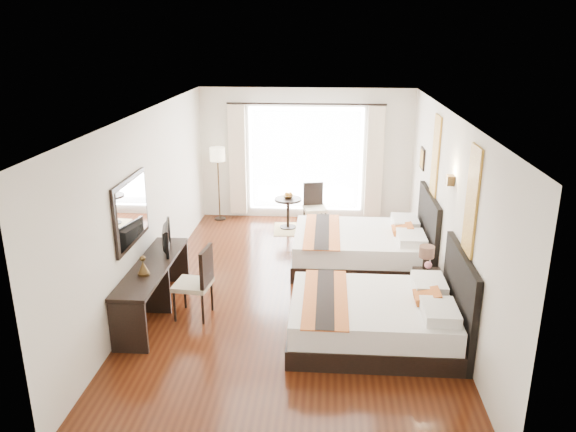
# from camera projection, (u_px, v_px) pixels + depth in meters

# --- Properties ---
(floor) EXTENTS (4.50, 7.50, 0.01)m
(floor) POSITION_uv_depth(u_px,v_px,m) (295.00, 292.00, 8.83)
(floor) COLOR #38160A
(floor) RESTS_ON ground
(ceiling) EXTENTS (4.50, 7.50, 0.02)m
(ceiling) POSITION_uv_depth(u_px,v_px,m) (295.00, 114.00, 7.95)
(ceiling) COLOR white
(ceiling) RESTS_ON wall_headboard
(wall_headboard) EXTENTS (0.01, 7.50, 2.80)m
(wall_headboard) POSITION_uv_depth(u_px,v_px,m) (447.00, 211.00, 8.24)
(wall_headboard) COLOR silver
(wall_headboard) RESTS_ON floor
(wall_desk) EXTENTS (0.01, 7.50, 2.80)m
(wall_desk) POSITION_uv_depth(u_px,v_px,m) (148.00, 204.00, 8.54)
(wall_desk) COLOR silver
(wall_desk) RESTS_ON floor
(wall_window) EXTENTS (4.50, 0.01, 2.80)m
(wall_window) POSITION_uv_depth(u_px,v_px,m) (306.00, 155.00, 11.94)
(wall_window) COLOR silver
(wall_window) RESTS_ON floor
(wall_entry) EXTENTS (4.50, 0.01, 2.80)m
(wall_entry) POSITION_uv_depth(u_px,v_px,m) (269.00, 337.00, 4.85)
(wall_entry) COLOR silver
(wall_entry) RESTS_ON floor
(window_glass) EXTENTS (2.40, 0.02, 2.20)m
(window_glass) POSITION_uv_depth(u_px,v_px,m) (306.00, 159.00, 11.95)
(window_glass) COLOR white
(window_glass) RESTS_ON wall_window
(sheer_curtain) EXTENTS (2.30, 0.02, 2.10)m
(sheer_curtain) POSITION_uv_depth(u_px,v_px,m) (306.00, 160.00, 11.90)
(sheer_curtain) COLOR white
(sheer_curtain) RESTS_ON wall_window
(drape_left) EXTENTS (0.35, 0.14, 2.35)m
(drape_left) POSITION_uv_depth(u_px,v_px,m) (238.00, 160.00, 11.96)
(drape_left) COLOR beige
(drape_left) RESTS_ON floor
(drape_right) EXTENTS (0.35, 0.14, 2.35)m
(drape_right) POSITION_uv_depth(u_px,v_px,m) (374.00, 162.00, 11.76)
(drape_right) COLOR beige
(drape_right) RESTS_ON floor
(art_panel_near) EXTENTS (0.03, 0.50, 1.35)m
(art_panel_near) POSITION_uv_depth(u_px,v_px,m) (472.00, 201.00, 6.81)
(art_panel_near) COLOR brown
(art_panel_near) RESTS_ON wall_headboard
(art_panel_far) EXTENTS (0.03, 0.50, 1.35)m
(art_panel_far) POSITION_uv_depth(u_px,v_px,m) (436.00, 157.00, 9.16)
(art_panel_far) COLOR brown
(art_panel_far) RESTS_ON wall_headboard
(wall_sconce) EXTENTS (0.10, 0.14, 0.14)m
(wall_sconce) POSITION_uv_depth(u_px,v_px,m) (450.00, 180.00, 7.86)
(wall_sconce) COLOR #422F17
(wall_sconce) RESTS_ON wall_headboard
(mirror_frame) EXTENTS (0.04, 1.25, 0.95)m
(mirror_frame) POSITION_uv_depth(u_px,v_px,m) (131.00, 211.00, 7.72)
(mirror_frame) COLOR black
(mirror_frame) RESTS_ON wall_desk
(mirror_glass) EXTENTS (0.01, 1.12, 0.82)m
(mirror_glass) POSITION_uv_depth(u_px,v_px,m) (133.00, 211.00, 7.72)
(mirror_glass) COLOR white
(mirror_glass) RESTS_ON mirror_frame
(bed_near) EXTENTS (2.23, 1.74, 1.26)m
(bed_near) POSITION_uv_depth(u_px,v_px,m) (379.00, 317.00, 7.39)
(bed_near) COLOR black
(bed_near) RESTS_ON floor
(bed_far) EXTENTS (2.33, 1.82, 1.32)m
(bed_far) POSITION_uv_depth(u_px,v_px,m) (364.00, 247.00, 9.75)
(bed_far) COLOR black
(bed_far) RESTS_ON floor
(nightstand) EXTENTS (0.41, 0.51, 0.49)m
(nightstand) POSITION_uv_depth(u_px,v_px,m) (427.00, 288.00, 8.40)
(nightstand) COLOR black
(nightstand) RESTS_ON floor
(table_lamp) EXTENTS (0.23, 0.23, 0.36)m
(table_lamp) POSITION_uv_depth(u_px,v_px,m) (427.00, 254.00, 8.38)
(table_lamp) COLOR black
(table_lamp) RESTS_ON nightstand
(vase) EXTENTS (0.12, 0.12, 0.12)m
(vase) POSITION_uv_depth(u_px,v_px,m) (428.00, 272.00, 8.20)
(vase) COLOR black
(vase) RESTS_ON nightstand
(console_desk) EXTENTS (0.50, 2.20, 0.76)m
(console_desk) POSITION_uv_depth(u_px,v_px,m) (154.00, 289.00, 8.08)
(console_desk) COLOR black
(console_desk) RESTS_ON floor
(television) EXTENTS (0.26, 0.73, 0.42)m
(television) POSITION_uv_depth(u_px,v_px,m) (163.00, 237.00, 8.41)
(television) COLOR black
(television) RESTS_ON console_desk
(bronze_figurine) EXTENTS (0.18, 0.18, 0.24)m
(bronze_figurine) POSITION_uv_depth(u_px,v_px,m) (143.00, 266.00, 7.59)
(bronze_figurine) COLOR #422F17
(bronze_figurine) RESTS_ON console_desk
(desk_chair) EXTENTS (0.54, 0.54, 1.06)m
(desk_chair) POSITION_uv_depth(u_px,v_px,m) (195.00, 295.00, 8.00)
(desk_chair) COLOR beige
(desk_chair) RESTS_ON floor
(floor_lamp) EXTENTS (0.32, 0.32, 1.58)m
(floor_lamp) POSITION_uv_depth(u_px,v_px,m) (218.00, 159.00, 11.80)
(floor_lamp) COLOR black
(floor_lamp) RESTS_ON floor
(side_table) EXTENTS (0.56, 0.56, 0.64)m
(side_table) POSITION_uv_depth(u_px,v_px,m) (288.00, 213.00, 11.59)
(side_table) COLOR black
(side_table) RESTS_ON floor
(fruit_bowl) EXTENTS (0.25, 0.25, 0.06)m
(fruit_bowl) POSITION_uv_depth(u_px,v_px,m) (288.00, 197.00, 11.51)
(fruit_bowl) COLOR #473419
(fruit_bowl) RESTS_ON side_table
(window_chair) EXTENTS (0.53, 0.53, 0.95)m
(window_chair) POSITION_uv_depth(u_px,v_px,m) (314.00, 216.00, 11.55)
(window_chair) COLOR beige
(window_chair) RESTS_ON floor
(jute_rug) EXTENTS (1.26, 0.90, 0.01)m
(jute_rug) POSITION_uv_depth(u_px,v_px,m) (303.00, 229.00, 11.60)
(jute_rug) COLOR tan
(jute_rug) RESTS_ON floor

